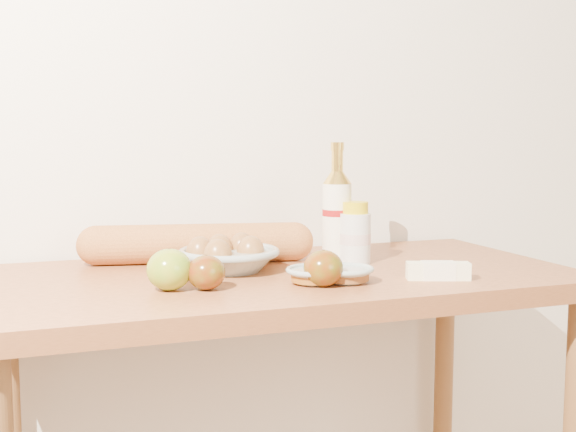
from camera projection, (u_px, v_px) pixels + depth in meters
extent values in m
cube|color=#EEE3CF|center=(238.00, 87.00, 1.76)|extent=(3.50, 0.02, 2.60)
cube|color=#A86236|center=(283.00, 281.00, 1.50)|extent=(1.20, 0.60, 0.04)
cylinder|color=brown|center=(443.00, 412.00, 1.97)|extent=(0.05, 0.05, 0.86)
cylinder|color=white|center=(337.00, 223.00, 1.61)|extent=(0.08, 0.08, 0.17)
cylinder|color=maroon|center=(337.00, 212.00, 1.61)|extent=(0.08, 0.08, 0.01)
cone|color=gold|center=(337.00, 177.00, 1.60)|extent=(0.08, 0.08, 0.03)
cylinder|color=gold|center=(337.00, 161.00, 1.60)|extent=(0.03, 0.03, 0.05)
cylinder|color=gold|center=(337.00, 146.00, 1.60)|extent=(0.04, 0.04, 0.02)
cylinder|color=silver|center=(355.00, 238.00, 1.59)|extent=(0.09, 0.09, 0.11)
cylinder|color=beige|center=(355.00, 238.00, 1.59)|extent=(0.09, 0.09, 0.02)
cylinder|color=#DDBF0B|center=(355.00, 208.00, 1.58)|extent=(0.07, 0.07, 0.03)
torus|color=#8F9C97|center=(229.00, 252.00, 1.50)|extent=(0.26, 0.26, 0.02)
ellipsoid|color=brown|center=(218.00, 257.00, 1.46)|extent=(0.07, 0.07, 0.07)
ellipsoid|color=brown|center=(251.00, 253.00, 1.50)|extent=(0.07, 0.07, 0.07)
ellipsoid|color=brown|center=(219.00, 251.00, 1.53)|extent=(0.07, 0.07, 0.07)
ellipsoid|color=brown|center=(200.00, 254.00, 1.49)|extent=(0.07, 0.07, 0.07)
ellipsoid|color=brown|center=(242.00, 249.00, 1.55)|extent=(0.07, 0.07, 0.07)
cylinder|color=#C77B3C|center=(197.00, 243.00, 1.60)|extent=(0.44, 0.17, 0.09)
sphere|color=#C77B3C|center=(97.00, 245.00, 1.57)|extent=(0.10, 0.10, 0.09)
sphere|color=#C77B3C|center=(294.00, 241.00, 1.63)|extent=(0.10, 0.10, 0.09)
ellipsoid|color=#A29B20|center=(169.00, 270.00, 1.31)|extent=(0.10, 0.10, 0.08)
cylinder|color=#51381B|center=(169.00, 252.00, 1.31)|extent=(0.01, 0.01, 0.01)
ellipsoid|color=maroon|center=(206.00, 273.00, 1.32)|extent=(0.07, 0.07, 0.06)
cylinder|color=#462C17|center=(206.00, 258.00, 1.31)|extent=(0.01, 0.01, 0.01)
ellipsoid|color=maroon|center=(323.00, 268.00, 1.35)|extent=(0.08, 0.08, 0.07)
cylinder|color=#4A3318|center=(323.00, 253.00, 1.34)|extent=(0.01, 0.01, 0.01)
torus|color=#99A7A0|center=(346.00, 269.00, 1.39)|extent=(0.14, 0.14, 0.01)
cylinder|color=brown|center=(346.00, 275.00, 1.39)|extent=(0.11, 0.11, 0.02)
torus|color=#94A29C|center=(314.00, 270.00, 1.38)|extent=(0.11, 0.11, 0.01)
cylinder|color=brown|center=(314.00, 276.00, 1.38)|extent=(0.09, 0.09, 0.02)
cube|color=#FFF8C5|center=(438.00, 271.00, 1.41)|extent=(0.13, 0.08, 0.03)
cube|color=white|center=(438.00, 271.00, 1.41)|extent=(0.07, 0.06, 0.04)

